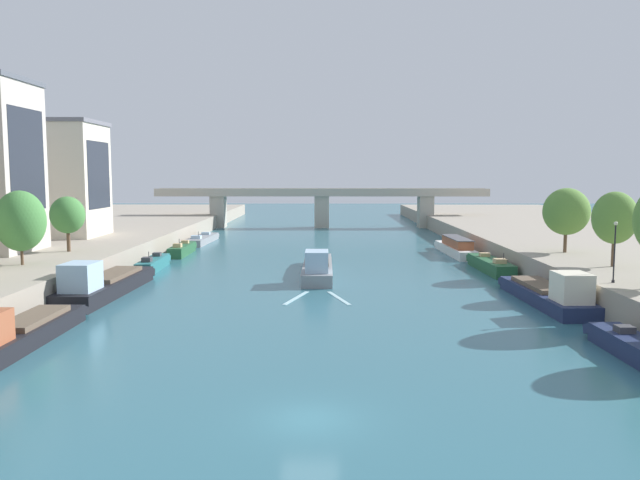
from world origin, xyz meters
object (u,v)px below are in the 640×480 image
moored_boat_left_upstream (153,264)px  moored_boat_right_second (640,350)px  tree_right_far (615,218)px  lamppost_right_bank (615,249)px  moored_boat_right_near (549,293)px  bridge_far (322,202)px  moored_boat_left_near (20,331)px  moored_boat_left_midway (202,239)px  tree_left_end_of_row (20,221)px  moored_boat_left_lone (182,249)px  tree_left_midway (67,215)px  moored_boat_right_end (456,247)px  moored_boat_left_end (104,284)px  moored_boat_right_midway (490,265)px  barge_midriver (318,267)px  tree_right_second (566,212)px

moored_boat_left_upstream → moored_boat_right_second: 49.91m
tree_right_far → lamppost_right_bank: size_ratio=1.43×
moored_boat_right_near → bridge_far: bridge_far is taller
moored_boat_left_near → moored_boat_left_midway: bearing=90.1°
moored_boat_left_midway → lamppost_right_bank: lamppost_right_bank is taller
moored_boat_left_midway → tree_left_end_of_row: (-7.90, -41.41, 5.86)m
moored_boat_left_lone → moored_boat_left_near: bearing=-90.1°
moored_boat_left_midway → moored_boat_right_near: (36.80, -46.34, 0.43)m
moored_boat_left_midway → tree_left_midway: 33.06m
moored_boat_right_end → moored_boat_left_end: bearing=-141.7°
moored_boat_left_upstream → tree_right_far: size_ratio=1.58×
moored_boat_left_upstream → moored_boat_right_midway: bearing=-0.8°
barge_midriver → tree_left_end_of_row: (-25.94, -9.70, 5.43)m
tree_right_second → lamppost_right_bank: 18.65m
moored_boat_right_midway → barge_midriver: bearing=-169.7°
barge_midriver → tree_right_second: bearing=-0.7°
bridge_far → lamppost_right_bank: bearing=-74.4°
tree_left_end_of_row → tree_right_far: tree_left_end_of_row is taller
moored_boat_left_upstream → lamppost_right_bank: 46.19m
moored_boat_left_midway → tree_right_far: size_ratio=2.12×
tree_left_end_of_row → barge_midriver: bearing=20.5°
lamppost_right_bank → moored_boat_right_second: bearing=-107.1°
moored_boat_left_end → tree_left_midway: tree_left_midway is taller
moored_boat_left_end → bridge_far: 73.19m
moored_boat_left_end → tree_left_end_of_row: 9.40m
barge_midriver → lamppost_right_bank: lamppost_right_bank is taller
moored_boat_left_upstream → moored_boat_right_near: moored_boat_right_near is taller
bridge_far → moored_boat_right_second: bearing=-78.4°
barge_midriver → moored_boat_left_midway: bearing=119.6°
tree_left_end_of_row → bridge_far: (26.06, 69.42, -1.47)m
moored_boat_right_near → tree_left_end_of_row: bearing=173.7°
moored_boat_left_upstream → moored_boat_right_near: bearing=-26.8°
moored_boat_left_upstream → moored_boat_right_second: moored_boat_left_upstream is taller
moored_boat_right_midway → moored_boat_right_second: bearing=-90.3°
moored_boat_left_lone → moored_boat_right_near: 48.64m
moored_boat_left_near → tree_right_far: bearing=21.0°
moored_boat_left_lone → moored_boat_left_midway: bearing=90.7°
moored_boat_right_midway → tree_right_second: bearing=-29.2°
tree_left_end_of_row → bridge_far: size_ratio=0.10×
barge_midriver → bridge_far: bridge_far is taller
moored_boat_right_end → lamppost_right_bank: lamppost_right_bank is taller
tree_right_second → lamppost_right_bank: (-3.27, -18.29, -1.68)m
moored_boat_left_end → moored_boat_left_upstream: moored_boat_left_end is taller
lamppost_right_bank → tree_right_far: bearing=66.2°
moored_boat_left_lone → moored_boat_left_midway: size_ratio=0.75×
moored_boat_left_lone → tree_left_end_of_row: tree_left_end_of_row is taller
moored_boat_left_upstream → moored_boat_right_midway: (36.74, -0.54, 0.01)m
moored_boat_left_lone → tree_right_far: (43.55, -27.68, 6.05)m
moored_boat_right_near → tree_right_second: bearing=65.5°
barge_midriver → tree_right_second: tree_right_second is taller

